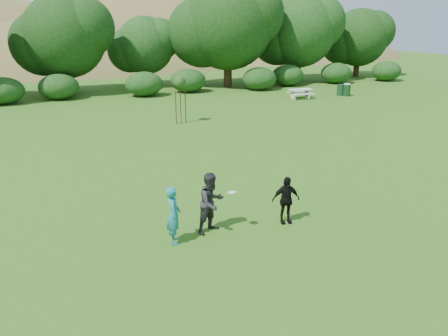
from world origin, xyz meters
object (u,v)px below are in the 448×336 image
(player_black, at_px, (286,200))
(sapling, at_px, (180,83))
(player_teal, at_px, (174,215))
(trash_can_near, at_px, (341,90))
(trash_can_lidded, at_px, (347,89))
(player_grey, at_px, (211,203))
(picnic_table, at_px, (300,92))

(player_black, distance_m, sapling, 14.48)
(player_teal, height_order, player_black, player_teal)
(trash_can_near, height_order, trash_can_lidded, trash_can_lidded)
(player_black, xyz_separation_m, trash_can_lidded, (16.12, 19.08, -0.21))
(player_grey, distance_m, sapling, 14.51)
(player_grey, bearing_deg, player_black, -29.52)
(picnic_table, relative_size, trash_can_lidded, 1.71)
(trash_can_lidded, bearing_deg, picnic_table, 176.14)
(player_teal, xyz_separation_m, picnic_table, (15.47, 19.37, -0.32))
(player_black, height_order, sapling, sapling)
(trash_can_near, distance_m, picnic_table, 3.90)
(player_black, relative_size, trash_can_lidded, 1.44)
(trash_can_near, bearing_deg, player_grey, -133.33)
(player_teal, relative_size, picnic_table, 0.93)
(sapling, distance_m, picnic_table, 12.44)
(player_grey, height_order, player_black, player_grey)
(player_teal, bearing_deg, sapling, -4.69)
(player_teal, distance_m, sapling, 15.07)
(player_grey, xyz_separation_m, trash_can_lidded, (18.45, 18.82, -0.38))
(player_teal, bearing_deg, trash_can_lidded, -34.10)
(player_grey, distance_m, trash_can_near, 26.46)
(player_black, relative_size, picnic_table, 0.84)
(picnic_table, bearing_deg, sapling, -156.03)
(player_grey, height_order, sapling, sapling)
(sapling, xyz_separation_m, picnic_table, (11.23, 4.99, -1.90))
(player_black, xyz_separation_m, trash_can_near, (15.82, 19.50, -0.30))
(sapling, relative_size, trash_can_lidded, 2.71)
(trash_can_near, distance_m, sapling, 16.09)
(player_black, height_order, trash_can_near, player_black)
(player_grey, xyz_separation_m, sapling, (3.03, 14.11, 1.50))
(player_black, xyz_separation_m, picnic_table, (11.93, 19.36, -0.24))
(picnic_table, bearing_deg, player_grey, -126.73)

